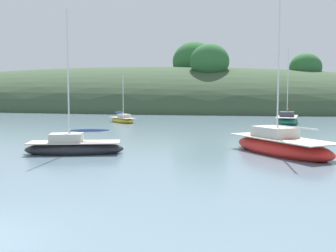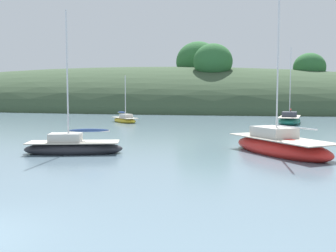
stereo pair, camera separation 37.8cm
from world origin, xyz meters
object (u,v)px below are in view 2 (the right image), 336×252
at_px(sailboat_grey_yawl, 290,120).
at_px(mooring_buoy_inner, 266,129).
at_px(sailboat_cream_ketch, 125,120).
at_px(sailboat_white_near, 280,146).
at_px(sailboat_black_sloop, 73,147).

distance_m(sailboat_grey_yawl, mooring_buoy_inner, 9.30).
bearing_deg(sailboat_cream_ketch, mooring_buoy_inner, -19.41).
bearing_deg(mooring_buoy_inner, sailboat_grey_yawl, 75.89).
xyz_separation_m(sailboat_grey_yawl, mooring_buoy_inner, (-2.27, -9.01, -0.30)).
distance_m(sailboat_white_near, mooring_buoy_inner, 15.20).
height_order(sailboat_grey_yawl, sailboat_black_sloop, sailboat_grey_yawl).
bearing_deg(sailboat_cream_ketch, sailboat_grey_yawl, 9.55).
xyz_separation_m(sailboat_grey_yawl, sailboat_black_sloop, (-12.54, -27.21, -0.05)).
height_order(sailboat_black_sloop, mooring_buoy_inner, sailboat_black_sloop).
bearing_deg(sailboat_black_sloop, sailboat_cream_ketch, 104.70).
height_order(sailboat_grey_yawl, sailboat_white_near, sailboat_white_near).
xyz_separation_m(sailboat_cream_ketch, mooring_buoy_inner, (16.59, -5.84, -0.20)).
bearing_deg(sailboat_grey_yawl, sailboat_white_near, -91.99).
xyz_separation_m(sailboat_black_sloop, mooring_buoy_inner, (10.28, 18.19, -0.25)).
xyz_separation_m(sailboat_grey_yawl, sailboat_white_near, (-0.84, -24.14, 0.03)).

